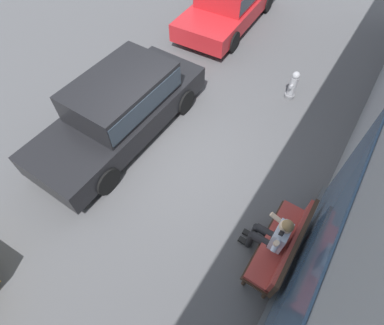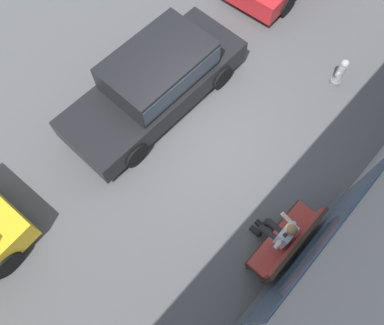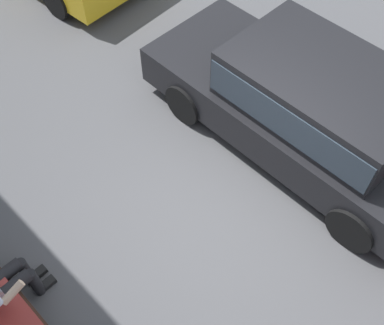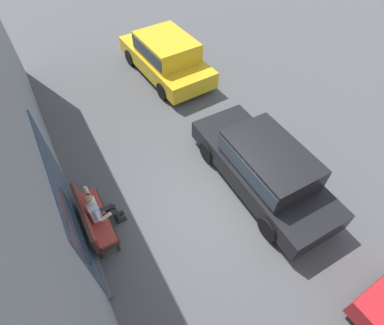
{
  "view_description": "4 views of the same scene",
  "coord_description": "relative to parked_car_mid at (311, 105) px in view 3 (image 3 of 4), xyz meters",
  "views": [
    {
      "loc": [
        3.28,
        2.6,
        5.52
      ],
      "look_at": [
        0.69,
        0.89,
        1.21
      ],
      "focal_mm": 28.0,
      "sensor_mm": 36.0,
      "label": 1
    },
    {
      "loc": [
        3.26,
        2.6,
        7.63
      ],
      "look_at": [
        1.07,
        0.59,
        1.08
      ],
      "focal_mm": 35.0,
      "sensor_mm": 36.0,
      "label": 2
    },
    {
      "loc": [
        -1.9,
        2.6,
        5.35
      ],
      "look_at": [
        0.43,
        0.25,
        0.81
      ],
      "focal_mm": 45.0,
      "sensor_mm": 36.0,
      "label": 3
    },
    {
      "loc": [
        -3.38,
        2.6,
        6.74
      ],
      "look_at": [
        0.72,
        0.27,
        1.19
      ],
      "focal_mm": 28.0,
      "sensor_mm": 36.0,
      "label": 4
    }
  ],
  "objects": [
    {
      "name": "parked_car_mid",
      "position": [
        0.0,
        0.0,
        0.0
      ],
      "size": [
        4.56,
        1.83,
        1.47
      ],
      "color": "black",
      "rests_on": "ground_plane"
    },
    {
      "name": "ground_plane",
      "position": [
        0.0,
        1.48,
        -0.8
      ],
      "size": [
        60.0,
        60.0,
        0.0
      ],
      "primitive_type": "plane",
      "color": "#4C4C4F"
    }
  ]
}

